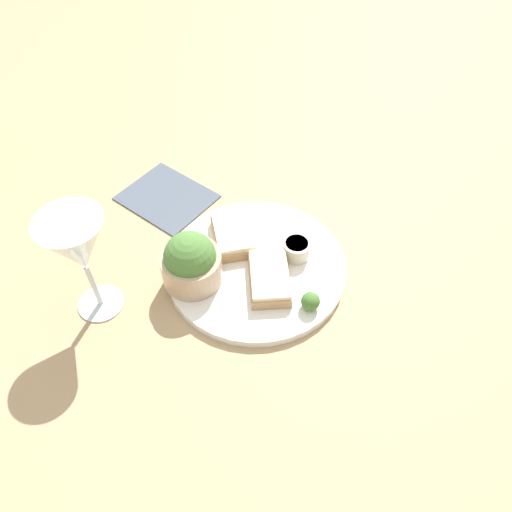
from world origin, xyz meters
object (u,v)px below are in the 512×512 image
cheese_toast_far (233,235)px  napkin (167,197)px  salad_bowl (191,262)px  wine_glass (78,248)px  sauce_ramekin (296,248)px  cheese_toast_near (269,278)px

cheese_toast_far → napkin: size_ratio=0.64×
salad_bowl → cheese_toast_far: bearing=-11.8°
napkin → wine_glass: bearing=-171.9°
salad_bowl → napkin: salad_bowl is taller
napkin → salad_bowl: bearing=-135.9°
wine_glass → sauce_ramekin: bearing=-48.5°
sauce_ramekin → napkin: sauce_ramekin is taller
cheese_toast_near → wine_glass: (-0.14, 0.22, 0.10)m
salad_bowl → cheese_toast_near: salad_bowl is taller
sauce_ramekin → wine_glass: size_ratio=0.25×
cheese_toast_near → wine_glass: 0.28m
sauce_ramekin → cheese_toast_near: size_ratio=0.39×
salad_bowl → cheese_toast_near: 0.12m
cheese_toast_near → cheese_toast_far: 0.11m
salad_bowl → wine_glass: wine_glass is taller
salad_bowl → wine_glass: bearing=131.3°
wine_glass → salad_bowl: bearing=-48.7°
salad_bowl → cheese_toast_far: 0.10m
salad_bowl → wine_glass: size_ratio=0.51×
cheese_toast_far → napkin: cheese_toast_far is taller
salad_bowl → sauce_ramekin: (0.11, -0.13, -0.02)m
cheese_toast_near → cheese_toast_far: size_ratio=1.02×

